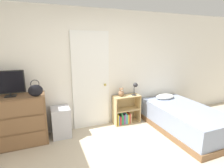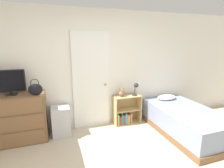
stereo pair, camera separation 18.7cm
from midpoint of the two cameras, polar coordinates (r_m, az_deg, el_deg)
The scene contains 10 objects.
wall_back at distance 3.81m, azimuth -6.24°, elevation 4.45°, with size 10.00×0.06×2.55m.
door_closed at distance 3.81m, azimuth -5.39°, elevation 1.00°, with size 0.81×0.09×2.10m.
dresser at distance 3.72m, azimuth -27.04°, elevation -10.13°, with size 1.01×0.45×0.94m.
tv at distance 3.56m, azimuth -29.07°, elevation 0.57°, with size 0.51×0.16×0.46m.
handbag at distance 3.37m, azimuth -22.31°, elevation -1.59°, with size 0.24×0.09×0.30m.
storage_bin at distance 3.77m, azimuth -14.96°, elevation -11.55°, with size 0.36×0.38×0.60m.
bookshelf at distance 4.16m, azimuth 5.70°, elevation -9.37°, with size 0.63×0.28×0.67m.
teddy_bear at distance 3.96m, azimuth 4.53°, elevation -2.88°, with size 0.13×0.13×0.20m.
desk_lamp at distance 4.03m, azimuth 9.15°, elevation -0.85°, with size 0.13×0.13×0.30m.
bed at distance 4.10m, azimuth 24.03°, elevation -10.84°, with size 1.08×1.90×0.63m.
Camera 2 is at (-0.73, -1.61, 1.86)m, focal length 28.00 mm.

